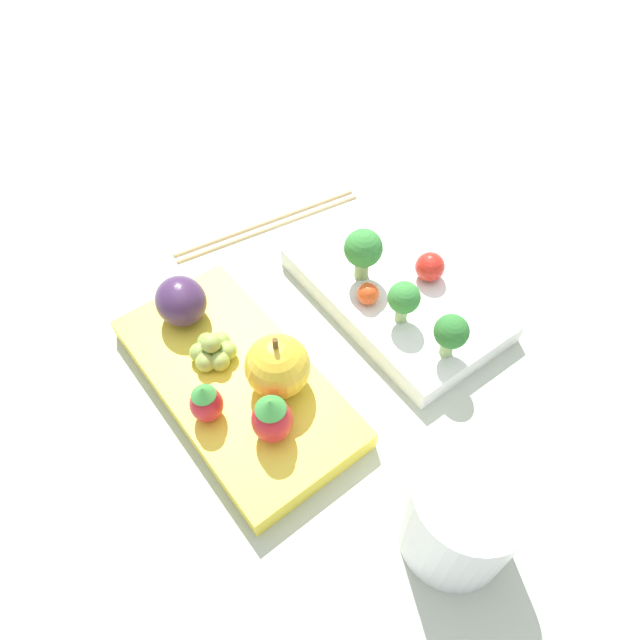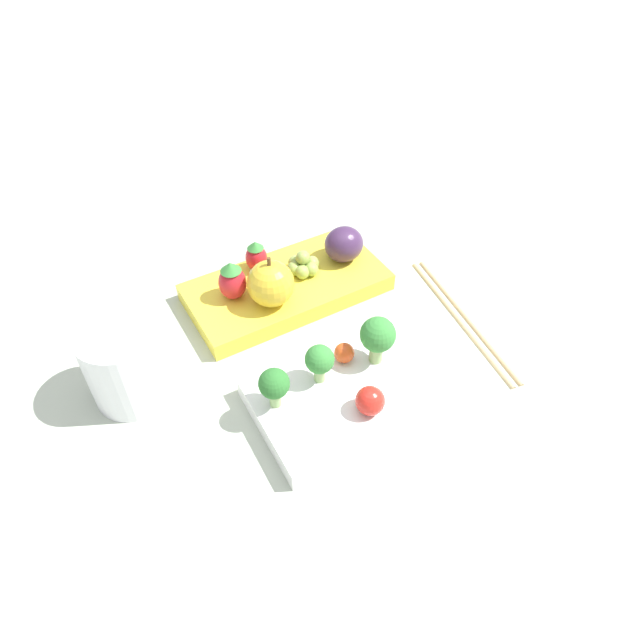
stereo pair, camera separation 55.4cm
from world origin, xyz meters
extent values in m
plane|color=#ADB7A3|center=(0.00, 0.00, 0.00)|extent=(4.00, 4.00, 0.00)
cube|color=white|center=(-0.01, 0.09, 0.01)|extent=(0.21, 0.13, 0.02)
cube|color=yellow|center=(-0.01, -0.08, 0.01)|extent=(0.23, 0.13, 0.02)
cylinder|color=#93B770|center=(-0.04, 0.07, 0.03)|extent=(0.01, 0.01, 0.02)
sphere|color=#388438|center=(-0.04, 0.07, 0.06)|extent=(0.04, 0.04, 0.04)
cylinder|color=#93B770|center=(0.02, 0.07, 0.03)|extent=(0.01, 0.01, 0.02)
sphere|color=#388438|center=(0.02, 0.07, 0.05)|extent=(0.03, 0.03, 0.03)
cylinder|color=#93B770|center=(0.07, 0.07, 0.03)|extent=(0.01, 0.01, 0.02)
sphere|color=#2D702D|center=(0.07, 0.07, 0.05)|extent=(0.03, 0.03, 0.03)
sphere|color=red|center=(0.00, 0.12, 0.04)|extent=(0.03, 0.03, 0.03)
sphere|color=#DB4C1E|center=(-0.01, 0.05, 0.03)|extent=(0.02, 0.02, 0.02)
sphere|color=gold|center=(0.02, -0.06, 0.05)|extent=(0.05, 0.05, 0.05)
cylinder|color=brown|center=(0.02, -0.06, 0.08)|extent=(0.00, 0.00, 0.01)
ellipsoid|color=red|center=(0.06, -0.08, 0.04)|extent=(0.03, 0.03, 0.04)
cone|color=#388438|center=(0.06, -0.08, 0.06)|extent=(0.02, 0.02, 0.01)
ellipsoid|color=red|center=(0.01, -0.12, 0.04)|extent=(0.03, 0.03, 0.03)
cone|color=#388438|center=(0.01, -0.12, 0.06)|extent=(0.02, 0.02, 0.01)
ellipsoid|color=#42284C|center=(-0.09, -0.09, 0.04)|extent=(0.05, 0.04, 0.04)
sphere|color=#8EA84C|center=(-0.02, -0.09, 0.03)|extent=(0.02, 0.02, 0.02)
sphere|color=#8EA84C|center=(-0.03, -0.08, 0.03)|extent=(0.02, 0.02, 0.02)
sphere|color=#8EA84C|center=(-0.04, -0.08, 0.03)|extent=(0.02, 0.02, 0.02)
sphere|color=#8EA84C|center=(-0.04, -0.09, 0.03)|extent=(0.02, 0.02, 0.02)
sphere|color=#8EA84C|center=(-0.04, -0.10, 0.03)|extent=(0.02, 0.02, 0.02)
sphere|color=#8EA84C|center=(-0.03, -0.10, 0.03)|extent=(0.02, 0.02, 0.02)
sphere|color=#8EA84C|center=(-0.03, -0.09, 0.04)|extent=(0.02, 0.02, 0.02)
cylinder|color=white|center=(0.19, -0.02, 0.04)|extent=(0.08, 0.08, 0.08)
cylinder|color=tan|center=(-0.16, 0.04, 0.00)|extent=(0.03, 0.21, 0.01)
cylinder|color=tan|center=(-0.17, 0.04, 0.00)|extent=(0.03, 0.21, 0.01)
camera|label=1|loc=(0.24, -0.17, 0.42)|focal=32.00mm
camera|label=2|loc=(0.18, 0.38, 0.45)|focal=32.00mm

